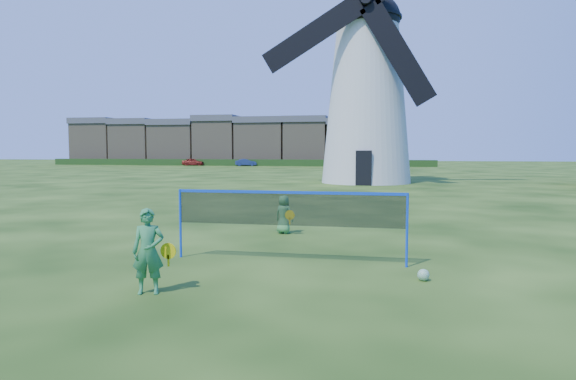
# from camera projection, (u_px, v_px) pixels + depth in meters

# --- Properties ---
(ground) EXTENTS (220.00, 220.00, 0.00)m
(ground) POSITION_uv_depth(u_px,v_px,m) (275.00, 257.00, 11.62)
(ground) COLOR black
(ground) RESTS_ON ground
(windmill) EXTENTS (14.68, 6.57, 20.03)m
(windmill) POSITION_uv_depth(u_px,v_px,m) (367.00, 89.00, 37.84)
(windmill) COLOR silver
(windmill) RESTS_ON ground
(badminton_net) EXTENTS (5.05, 0.05, 1.55)m
(badminton_net) POSITION_uv_depth(u_px,v_px,m) (289.00, 210.00, 11.08)
(badminton_net) COLOR blue
(badminton_net) RESTS_ON ground
(player_girl) EXTENTS (0.72, 0.49, 1.45)m
(player_girl) POSITION_uv_depth(u_px,v_px,m) (148.00, 251.00, 8.64)
(player_girl) COLOR #358549
(player_girl) RESTS_ON ground
(player_boy) EXTENTS (0.68, 0.53, 1.12)m
(player_boy) POSITION_uv_depth(u_px,v_px,m) (284.00, 214.00, 14.94)
(player_boy) COLOR #4EA14D
(player_boy) RESTS_ON ground
(play_ball) EXTENTS (0.22, 0.22, 0.22)m
(play_ball) POSITION_uv_depth(u_px,v_px,m) (423.00, 275.00, 9.54)
(play_ball) COLOR green
(play_ball) RESTS_ON ground
(terraced_houses) EXTENTS (51.84, 8.40, 8.14)m
(terraced_houses) POSITION_uv_depth(u_px,v_px,m) (218.00, 141.00, 86.91)
(terraced_houses) COLOR #8C7A5D
(terraced_houses) RESTS_ON ground
(hedge) EXTENTS (62.00, 0.80, 1.00)m
(hedge) POSITION_uv_depth(u_px,v_px,m) (232.00, 163.00, 80.43)
(hedge) COLOR #193814
(hedge) RESTS_ON ground
(car_left) EXTENTS (3.58, 2.00, 1.15)m
(car_left) POSITION_uv_depth(u_px,v_px,m) (193.00, 162.00, 80.91)
(car_left) COLOR maroon
(car_left) RESTS_ON ground
(car_right) EXTENTS (3.48, 2.09, 1.08)m
(car_right) POSITION_uv_depth(u_px,v_px,m) (246.00, 162.00, 79.28)
(car_right) COLOR navy
(car_right) RESTS_ON ground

